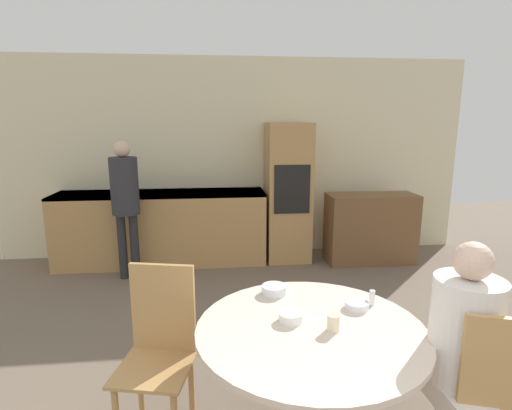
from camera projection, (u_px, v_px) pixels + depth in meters
name	position (u px, v px, depth m)	size (l,w,h in m)	color
wall_back	(235.00, 158.00, 5.33)	(6.21, 0.05, 2.60)	beige
kitchen_counter	(162.00, 227.00, 5.07)	(2.59, 0.60, 0.92)	tan
oven_unit	(288.00, 192.00, 5.16)	(0.55, 0.59, 1.77)	tan
sideboard	(370.00, 228.00, 5.12)	(1.12, 0.45, 0.88)	brown
dining_table	(310.00, 367.00, 2.10)	(1.19, 1.19, 0.75)	brown
chair_near_right	(495.00, 398.00, 1.83)	(0.50, 0.50, 0.99)	tan
chair_far_left	(159.00, 343.00, 2.29)	(0.48, 0.48, 0.99)	tan
person_seated	(466.00, 349.00, 1.89)	(0.32, 0.38, 1.26)	#262628
person_standing	(125.00, 195.00, 4.45)	(0.30, 0.30, 1.58)	#262628
cup	(333.00, 323.00, 2.01)	(0.06, 0.06, 0.09)	beige
bowl_near	(357.00, 305.00, 2.26)	(0.13, 0.13, 0.04)	silver
bowl_centre	(291.00, 317.00, 2.11)	(0.13, 0.13, 0.05)	white
bowl_far	(274.00, 290.00, 2.45)	(0.15, 0.15, 0.05)	silver
salt_shaker	(372.00, 297.00, 2.30)	(0.03, 0.03, 0.09)	white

